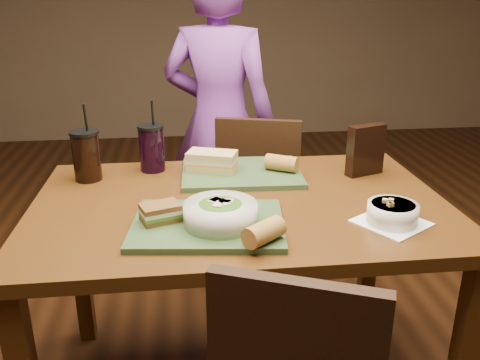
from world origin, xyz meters
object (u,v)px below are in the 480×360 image
chair_far (254,195)px  sandwich_near (161,213)px  tray_far (241,173)px  soup_bowl (392,213)px  chip_bag (366,150)px  sandwich_far (212,161)px  salad_bowl (221,212)px  diner (219,124)px  dining_table (240,227)px  cup_berry (152,148)px  baguette_near (264,232)px  baguette_far (282,163)px  tray_near (208,225)px  cup_cola (86,155)px

chair_far → sandwich_near: 1.00m
tray_far → soup_bowl: soup_bowl is taller
soup_bowl → chip_bag: bearing=81.2°
chair_far → sandwich_far: 0.60m
salad_bowl → diner: bearing=85.7°
salad_bowl → chip_bag: size_ratio=1.13×
dining_table → sandwich_near: (-0.24, -0.16, 0.13)m
tray_far → cup_berry: (-0.32, 0.09, 0.08)m
soup_bowl → baguette_near: baguette_near is taller
soup_bowl → baguette_far: 0.49m
salad_bowl → cup_berry: cup_berry is taller
salad_bowl → cup_berry: 0.57m
diner → cup_berry: 0.68m
cup_berry → chip_bag: 0.77m
tray_far → salad_bowl: salad_bowl is taller
diner → sandwich_near: 1.12m
dining_table → sandwich_near: bearing=-146.4°
soup_bowl → salad_bowl: bearing=178.0°
dining_table → tray_near: (-0.11, -0.18, 0.10)m
diner → tray_near: 1.12m
tray_near → sandwich_near: bearing=171.0°
cup_cola → sandwich_near: bearing=-57.5°
chair_far → sandwich_far: (-0.22, -0.45, 0.32)m
diner → cup_cola: diner is taller
cup_cola → tray_far: bearing=-2.1°
tray_near → tray_far: (0.14, 0.41, 0.00)m
dining_table → baguette_far: bearing=51.0°
tray_far → chip_bag: size_ratio=2.31×
tray_near → chip_bag: chip_bag is taller
baguette_near → baguette_far: same height
soup_bowl → chip_bag: 0.42m
diner → sandwich_far: 0.69m
soup_bowl → cup_berry: size_ratio=0.91×
chair_far → tray_near: bearing=-106.5°
diner → baguette_near: diner is taller
dining_table → soup_bowl: 0.48m
diner → sandwich_near: (-0.25, -1.09, 0.03)m
tray_near → cup_berry: size_ratio=1.59×
diner → tray_near: diner is taller
chair_far → baguette_near: bearing=-97.1°
tray_near → soup_bowl: (0.52, -0.03, 0.02)m
salad_bowl → cup_berry: size_ratio=0.78×
cup_berry → tray_near: bearing=-71.2°
tray_far → sandwich_far: bearing=169.9°
baguette_near → chip_bag: 0.69m
chair_far → sandwich_near: bearing=-114.4°
chair_far → tray_near: size_ratio=2.05×
diner → baguette_far: bearing=124.6°
sandwich_near → baguette_far: bearing=42.1°
sandwich_far → baguette_far: size_ratio=1.70×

